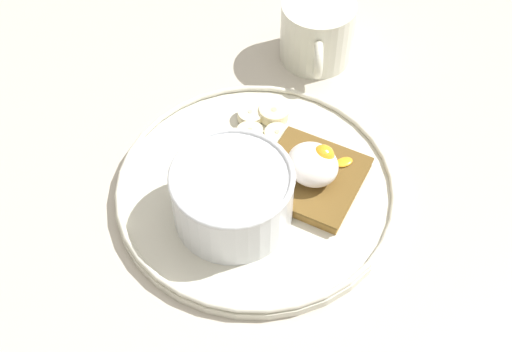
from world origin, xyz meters
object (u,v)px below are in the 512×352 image
(banana_slice_left, at_px, (250,134))
(banana_slice_inner, at_px, (227,143))
(oatmeal_bowl, at_px, (232,195))
(toast_slice, at_px, (311,178))
(coffee_mug, at_px, (317,31))
(poached_egg, at_px, (314,163))
(banana_slice_back, at_px, (274,113))
(banana_slice_right, at_px, (250,115))
(banana_slice_front, at_px, (277,134))

(banana_slice_left, height_order, banana_slice_inner, same)
(oatmeal_bowl, bearing_deg, toast_slice, -100.90)
(banana_slice_inner, height_order, coffee_mug, coffee_mug)
(poached_egg, xyz_separation_m, banana_slice_left, (0.09, 0.01, -0.02))
(coffee_mug, bearing_deg, banana_slice_inner, 108.41)
(poached_egg, distance_m, banana_slice_back, 0.10)
(banana_slice_right, relative_size, banana_slice_inner, 0.88)
(banana_slice_back, distance_m, banana_slice_right, 0.03)
(toast_slice, xyz_separation_m, coffee_mug, (0.15, -0.14, 0.02))
(banana_slice_inner, relative_size, coffee_mug, 0.44)
(oatmeal_bowl, distance_m, coffee_mug, 0.26)
(banana_slice_left, bearing_deg, banana_slice_inner, 80.66)
(banana_slice_front, bearing_deg, banana_slice_left, 54.22)
(poached_egg, xyz_separation_m, banana_slice_front, (0.07, -0.01, -0.03))
(coffee_mug, bearing_deg, oatmeal_bowl, 120.66)
(poached_egg, xyz_separation_m, coffee_mug, (0.15, -0.13, -0.00))
(poached_egg, bearing_deg, banana_slice_back, -14.94)
(coffee_mug, bearing_deg, poached_egg, 138.11)
(toast_slice, xyz_separation_m, banana_slice_left, (0.09, 0.01, 0.00))
(oatmeal_bowl, height_order, poached_egg, oatmeal_bowl)
(banana_slice_left, height_order, coffee_mug, coffee_mug)
(banana_slice_left, relative_size, banana_slice_inner, 0.89)
(banana_slice_left, xyz_separation_m, banana_slice_inner, (0.00, 0.03, -0.00))
(oatmeal_bowl, distance_m, banana_slice_inner, 0.09)
(banana_slice_right, height_order, coffee_mug, coffee_mug)
(oatmeal_bowl, relative_size, banana_slice_right, 2.98)
(banana_slice_left, bearing_deg, banana_slice_back, -78.24)
(banana_slice_front, distance_m, banana_slice_right, 0.04)
(oatmeal_bowl, distance_m, banana_slice_left, 0.11)
(poached_egg, height_order, banana_slice_right, poached_egg)
(toast_slice, relative_size, banana_slice_left, 3.23)
(banana_slice_right, bearing_deg, poached_egg, 178.31)
(banana_slice_left, relative_size, banana_slice_right, 1.01)
(oatmeal_bowl, distance_m, banana_slice_right, 0.13)
(poached_egg, bearing_deg, toast_slice, 75.94)
(banana_slice_front, height_order, banana_slice_right, banana_slice_right)
(banana_slice_front, height_order, banana_slice_inner, banana_slice_inner)
(banana_slice_front, relative_size, banana_slice_right, 0.93)
(banana_slice_front, relative_size, coffee_mug, 0.36)
(oatmeal_bowl, relative_size, banana_slice_front, 3.21)
(banana_slice_back, bearing_deg, banana_slice_front, 147.91)
(toast_slice, relative_size, poached_egg, 1.83)
(oatmeal_bowl, relative_size, coffee_mug, 1.15)
(oatmeal_bowl, distance_m, poached_egg, 0.09)
(banana_slice_back, xyz_separation_m, banana_slice_right, (0.01, 0.02, -0.00))
(banana_slice_right, xyz_separation_m, banana_slice_inner, (-0.02, 0.04, 0.00))
(toast_slice, relative_size, coffee_mug, 1.26)
(banana_slice_left, distance_m, banana_slice_back, 0.04)
(banana_slice_front, bearing_deg, coffee_mug, -57.33)
(banana_slice_front, relative_size, banana_slice_inner, 0.82)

